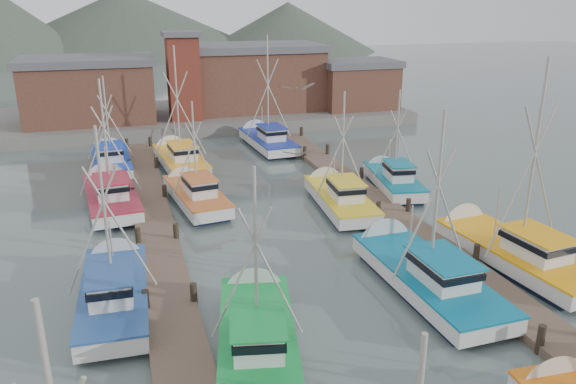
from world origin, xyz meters
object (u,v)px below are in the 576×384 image
object	(u,v)px
lookout_tower	(183,75)
boat_4	(257,333)
boat_8	(194,194)
boat_12	(179,159)

from	to	relation	value
lookout_tower	boat_4	xyz separation A→B (m)	(-2.10, -38.60, -4.87)
lookout_tower	boat_8	size ratio (longest dim) A/B	0.99
lookout_tower	boat_8	world-z (taller)	lookout_tower
lookout_tower	boat_12	bearing A→B (deg)	-99.49
lookout_tower	boat_12	distance (m)	14.00
boat_12	lookout_tower	bearing A→B (deg)	75.01
lookout_tower	boat_12	world-z (taller)	lookout_tower
boat_8	boat_12	bearing A→B (deg)	82.29
boat_8	boat_12	size ratio (longest dim) A/B	0.84
lookout_tower	boat_4	size ratio (longest dim) A/B	0.91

